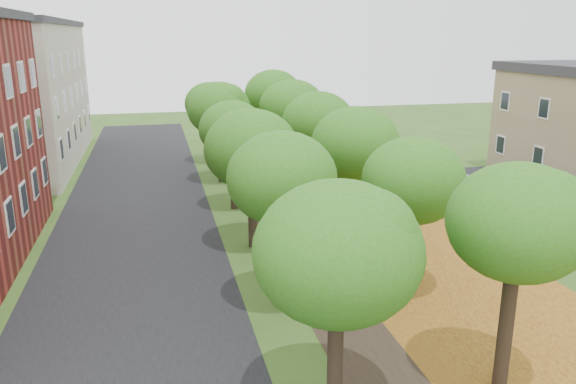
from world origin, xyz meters
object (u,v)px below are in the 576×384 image
car_red (516,213)px  car_grey (455,184)px  car_white (442,179)px  car_silver (505,210)px

car_red → car_grey: (-0.04, 5.90, -0.05)m
car_red → car_white: size_ratio=0.95×
car_grey → car_white: bearing=-4.7°
car_white → car_silver: bearing=172.0°
car_grey → car_red: bearing=173.8°
car_grey → car_silver: bearing=172.8°
car_silver → car_grey: 5.14m
car_silver → car_red: (0.09, -0.77, 0.09)m
car_grey → car_white: car_grey is taller
car_red → car_grey: car_red is taller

